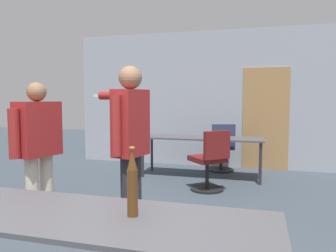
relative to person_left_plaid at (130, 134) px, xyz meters
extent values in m
cube|color=#A3A8B2|center=(0.28, 3.83, 0.34)|extent=(5.94, 0.10, 2.84)
cube|color=#AD7F4C|center=(1.38, 3.78, -0.05)|extent=(0.90, 0.02, 2.05)
cube|color=#4C4C51|center=(0.26, -1.36, -0.35)|extent=(2.32, 0.72, 0.03)
cube|color=#4C4C51|center=(0.26, 2.75, -0.35)|extent=(2.19, 0.65, 0.03)
cylinder|color=#2D2D33|center=(-0.78, 2.49, -0.72)|extent=(0.05, 0.05, 0.71)
cylinder|color=#2D2D33|center=(1.29, 2.49, -0.72)|extent=(0.05, 0.05, 0.71)
cylinder|color=#2D2D33|center=(-0.78, 3.02, -0.72)|extent=(0.05, 0.05, 0.71)
cylinder|color=#2D2D33|center=(1.29, 3.02, -0.72)|extent=(0.05, 0.05, 0.71)
cylinder|color=#28282D|center=(0.00, -0.08, -0.65)|extent=(0.12, 0.12, 0.85)
cylinder|color=#28282D|center=(0.03, 0.08, -0.65)|extent=(0.12, 0.12, 0.85)
cube|color=maroon|center=(0.01, 0.00, 0.11)|extent=(0.30, 0.43, 0.67)
sphere|color=#936B4C|center=(0.01, 0.00, 0.56)|extent=(0.24, 0.24, 0.24)
cylinder|color=maroon|center=(-0.04, -0.24, 0.10)|extent=(0.09, 0.09, 0.58)
cylinder|color=maroon|center=(-0.22, 0.29, 0.39)|extent=(0.59, 0.21, 0.09)
cube|color=white|center=(-0.53, 0.36, 0.39)|extent=(0.12, 0.06, 0.03)
cylinder|color=beige|center=(-1.17, -0.02, -0.69)|extent=(0.15, 0.15, 0.78)
cylinder|color=beige|center=(-1.12, 0.18, -0.69)|extent=(0.15, 0.15, 0.78)
cube|color=maroon|center=(-1.15, 0.08, 0.01)|extent=(0.38, 0.53, 0.61)
sphere|color=#936B4C|center=(-1.15, 0.08, 0.43)|extent=(0.22, 0.22, 0.22)
cylinder|color=maroon|center=(-1.22, -0.21, -0.02)|extent=(0.11, 0.11, 0.53)
cylinder|color=maroon|center=(-1.33, 0.43, 0.25)|extent=(0.54, 0.24, 0.11)
cube|color=white|center=(-1.62, 0.50, 0.25)|extent=(0.13, 0.06, 0.03)
cylinder|color=black|center=(0.49, 1.96, -1.06)|extent=(0.52, 0.52, 0.03)
cylinder|color=black|center=(0.49, 1.96, -0.83)|extent=(0.06, 0.06, 0.42)
cube|color=maroon|center=(0.49, 1.96, -0.58)|extent=(0.65, 0.65, 0.08)
cube|color=maroon|center=(0.66, 1.76, -0.33)|extent=(0.37, 0.34, 0.42)
cylinder|color=black|center=(0.54, 3.41, -1.06)|extent=(0.52, 0.52, 0.03)
cylinder|color=black|center=(0.54, 3.41, -0.84)|extent=(0.06, 0.06, 0.42)
cube|color=navy|center=(0.54, 3.41, -0.59)|extent=(0.57, 0.57, 0.08)
cube|color=navy|center=(0.61, 3.16, -0.34)|extent=(0.44, 0.18, 0.42)
cylinder|color=#563314|center=(0.56, -1.31, -0.20)|extent=(0.06, 0.06, 0.28)
cone|color=#563314|center=(0.56, -1.31, 0.00)|extent=(0.06, 0.06, 0.13)
cylinder|color=gold|center=(0.56, -1.31, 0.07)|extent=(0.03, 0.03, 0.01)
cylinder|color=silver|center=(0.66, 2.81, -0.29)|extent=(0.08, 0.08, 0.10)
camera|label=1|loc=(1.27, -3.06, 0.35)|focal=35.00mm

